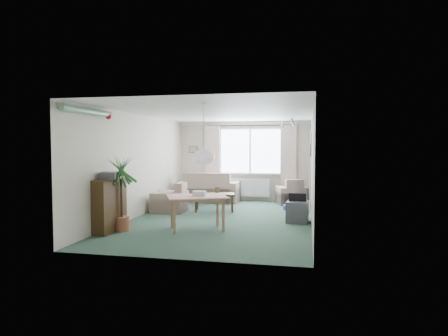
% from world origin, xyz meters
% --- Properties ---
extents(ground, '(6.50, 6.50, 0.00)m').
position_xyz_m(ground, '(0.00, 0.00, 0.00)').
color(ground, '#2C493A').
extents(window, '(1.80, 0.03, 1.30)m').
position_xyz_m(window, '(0.20, 3.23, 1.50)').
color(window, white).
extents(curtain_rod, '(2.60, 0.03, 0.03)m').
position_xyz_m(curtain_rod, '(0.20, 3.15, 2.27)').
color(curtain_rod, black).
extents(curtain_left, '(0.45, 0.08, 2.00)m').
position_xyz_m(curtain_left, '(-0.95, 3.13, 1.27)').
color(curtain_left, beige).
extents(curtain_right, '(0.45, 0.08, 2.00)m').
position_xyz_m(curtain_right, '(1.35, 3.13, 1.27)').
color(curtain_right, beige).
extents(radiator, '(1.20, 0.10, 0.55)m').
position_xyz_m(radiator, '(0.20, 3.19, 0.40)').
color(radiator, white).
extents(doorway, '(0.03, 0.95, 2.00)m').
position_xyz_m(doorway, '(1.99, 2.20, 1.00)').
color(doorway, black).
extents(pendant_lamp, '(0.36, 0.36, 0.36)m').
position_xyz_m(pendant_lamp, '(0.20, -2.30, 1.48)').
color(pendant_lamp, white).
extents(tinsel_garland, '(1.60, 1.60, 0.12)m').
position_xyz_m(tinsel_garland, '(-1.92, -2.30, 2.28)').
color(tinsel_garland, '#196626').
extents(bauble_cluster_a, '(0.20, 0.20, 0.20)m').
position_xyz_m(bauble_cluster_a, '(1.30, 0.90, 2.22)').
color(bauble_cluster_a, silver).
extents(bauble_cluster_b, '(0.20, 0.20, 0.20)m').
position_xyz_m(bauble_cluster_b, '(1.60, -0.30, 2.22)').
color(bauble_cluster_b, silver).
extents(wall_picture_back, '(0.28, 0.03, 0.22)m').
position_xyz_m(wall_picture_back, '(-1.60, 3.23, 1.55)').
color(wall_picture_back, brown).
extents(wall_picture_right, '(0.03, 0.24, 0.30)m').
position_xyz_m(wall_picture_right, '(1.98, 1.20, 1.55)').
color(wall_picture_right, brown).
extents(sofa, '(1.76, 0.94, 0.88)m').
position_xyz_m(sofa, '(-0.96, 2.75, 0.44)').
color(sofa, '#BBAA8E').
rests_on(sofa, ground).
extents(armchair_corner, '(0.99, 0.97, 0.73)m').
position_xyz_m(armchair_corner, '(1.48, 2.73, 0.36)').
color(armchair_corner, beige).
rests_on(armchair_corner, ground).
extents(armchair_left, '(0.81, 0.85, 0.74)m').
position_xyz_m(armchair_left, '(-1.50, 0.75, 0.37)').
color(armchair_left, beige).
rests_on(armchair_left, ground).
extents(coffee_table, '(1.10, 0.75, 0.45)m').
position_xyz_m(coffee_table, '(-0.41, 1.07, 0.23)').
color(coffee_table, black).
rests_on(coffee_table, ground).
extents(photo_frame, '(0.12, 0.05, 0.16)m').
position_xyz_m(photo_frame, '(-0.35, 1.14, 0.53)').
color(photo_frame, brown).
rests_on(photo_frame, coffee_table).
extents(bookshelf, '(0.33, 0.86, 1.03)m').
position_xyz_m(bookshelf, '(-1.84, -1.73, 0.51)').
color(bookshelf, black).
rests_on(bookshelf, ground).
extents(hifi_box, '(0.36, 0.41, 0.14)m').
position_xyz_m(hifi_box, '(-1.81, -1.78, 1.10)').
color(hifi_box, '#37383D').
rests_on(hifi_box, bookshelf).
extents(houseplant, '(0.74, 0.74, 1.49)m').
position_xyz_m(houseplant, '(-1.65, -1.59, 0.74)').
color(houseplant, '#1E592E').
rests_on(houseplant, ground).
extents(dining_table, '(1.24, 1.06, 0.65)m').
position_xyz_m(dining_table, '(-0.24, -1.18, 0.33)').
color(dining_table, tan).
rests_on(dining_table, ground).
extents(gift_box, '(0.26, 0.20, 0.12)m').
position_xyz_m(gift_box, '(-0.19, -1.18, 0.71)').
color(gift_box, white).
rests_on(gift_box, dining_table).
extents(tv_cube, '(0.50, 0.54, 0.46)m').
position_xyz_m(tv_cube, '(1.70, 0.02, 0.23)').
color(tv_cube, '#313135').
rests_on(tv_cube, ground).
extents(pet_bed, '(0.62, 0.62, 0.12)m').
position_xyz_m(pet_bed, '(1.58, 1.71, 0.06)').
color(pet_bed, navy).
rests_on(pet_bed, ground).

